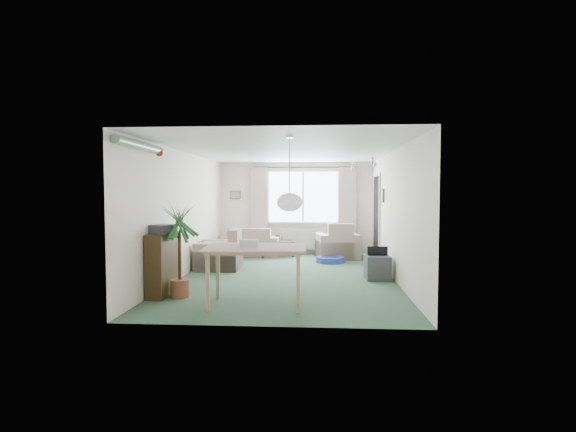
# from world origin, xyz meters

# --- Properties ---
(ground) EXTENTS (6.50, 6.50, 0.00)m
(ground) POSITION_xyz_m (0.00, 0.00, 0.00)
(ground) COLOR #31533A
(window) EXTENTS (1.80, 0.03, 1.30)m
(window) POSITION_xyz_m (0.20, 3.23, 1.50)
(window) COLOR white
(curtain_rod) EXTENTS (2.60, 0.03, 0.03)m
(curtain_rod) POSITION_xyz_m (0.20, 3.15, 2.27)
(curtain_rod) COLOR black
(curtain_left) EXTENTS (0.45, 0.08, 2.00)m
(curtain_left) POSITION_xyz_m (-0.95, 3.13, 1.27)
(curtain_left) COLOR beige
(curtain_right) EXTENTS (0.45, 0.08, 2.00)m
(curtain_right) POSITION_xyz_m (1.35, 3.13, 1.27)
(curtain_right) COLOR beige
(radiator) EXTENTS (1.20, 0.10, 0.55)m
(radiator) POSITION_xyz_m (0.20, 3.19, 0.40)
(radiator) COLOR white
(doorway) EXTENTS (0.03, 0.95, 2.00)m
(doorway) POSITION_xyz_m (1.99, 2.20, 1.00)
(doorway) COLOR black
(pendant_lamp) EXTENTS (0.36, 0.36, 0.36)m
(pendant_lamp) POSITION_xyz_m (0.20, -2.30, 1.48)
(pendant_lamp) COLOR white
(tinsel_garland) EXTENTS (1.60, 1.60, 0.12)m
(tinsel_garland) POSITION_xyz_m (-1.92, -2.30, 2.28)
(tinsel_garland) COLOR #196626
(bauble_cluster_a) EXTENTS (0.20, 0.20, 0.20)m
(bauble_cluster_a) POSITION_xyz_m (1.30, 0.90, 2.22)
(bauble_cluster_a) COLOR silver
(bauble_cluster_b) EXTENTS (0.20, 0.20, 0.20)m
(bauble_cluster_b) POSITION_xyz_m (1.60, -0.30, 2.22)
(bauble_cluster_b) COLOR silver
(wall_picture_back) EXTENTS (0.28, 0.03, 0.22)m
(wall_picture_back) POSITION_xyz_m (-1.60, 3.23, 1.55)
(wall_picture_back) COLOR brown
(wall_picture_right) EXTENTS (0.03, 0.24, 0.30)m
(wall_picture_right) POSITION_xyz_m (1.98, 1.20, 1.55)
(wall_picture_right) COLOR brown
(sofa) EXTENTS (1.49, 0.85, 0.72)m
(sofa) POSITION_xyz_m (-1.10, 2.75, 0.36)
(sofa) COLOR beige
(sofa) RESTS_ON ground
(armchair_corner) EXTENTS (1.11, 1.06, 0.87)m
(armchair_corner) POSITION_xyz_m (1.07, 2.51, 0.44)
(armchair_corner) COLOR #BEAD90
(armchair_corner) RESTS_ON ground
(armchair_left) EXTENTS (0.90, 0.95, 0.84)m
(armchair_left) POSITION_xyz_m (-1.50, 0.77, 0.42)
(armchair_left) COLOR beige
(armchair_left) RESTS_ON ground
(coffee_table) EXTENTS (0.97, 0.72, 0.39)m
(coffee_table) POSITION_xyz_m (-0.45, 2.64, 0.20)
(coffee_table) COLOR black
(coffee_table) RESTS_ON ground
(photo_frame) EXTENTS (0.12, 0.05, 0.16)m
(photo_frame) POSITION_xyz_m (-0.42, 2.69, 0.47)
(photo_frame) COLOR brown
(photo_frame) RESTS_ON coffee_table
(bookshelf) EXTENTS (0.28, 0.81, 0.98)m
(bookshelf) POSITION_xyz_m (-1.84, -1.71, 0.49)
(bookshelf) COLOR black
(bookshelf) RESTS_ON ground
(hifi_box) EXTENTS (0.37, 0.42, 0.14)m
(hifi_box) POSITION_xyz_m (-1.81, -1.76, 1.05)
(hifi_box) COLOR #39383D
(hifi_box) RESTS_ON bookshelf
(houseplant) EXTENTS (0.77, 0.77, 1.46)m
(houseplant) POSITION_xyz_m (-1.53, -1.81, 0.73)
(houseplant) COLOR #205D23
(houseplant) RESTS_ON ground
(dining_table) EXTENTS (1.36, 0.94, 0.83)m
(dining_table) POSITION_xyz_m (-0.29, -2.23, 0.41)
(dining_table) COLOR #987952
(dining_table) RESTS_ON ground
(gift_box) EXTENTS (0.26, 0.20, 0.12)m
(gift_box) POSITION_xyz_m (-0.39, -2.22, 0.89)
(gift_box) COLOR silver
(gift_box) RESTS_ON dining_table
(tv_cube) EXTENTS (0.47, 0.51, 0.44)m
(tv_cube) POSITION_xyz_m (1.70, -0.17, 0.22)
(tv_cube) COLOR #35363A
(tv_cube) RESTS_ON ground
(pet_bed) EXTENTS (0.82, 0.82, 0.13)m
(pet_bed) POSITION_xyz_m (0.87, 1.80, 0.07)
(pet_bed) COLOR navy
(pet_bed) RESTS_ON ground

